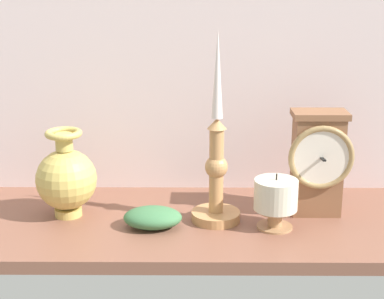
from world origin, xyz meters
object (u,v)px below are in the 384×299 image
(mantel_clock, at_px, (318,162))
(pillar_candle_front, at_px, (276,199))
(brass_vase_bulbous, at_px, (66,178))
(candlestick_tall_left, at_px, (216,169))

(mantel_clock, xyz_separation_m, pillar_candle_front, (-0.09, -0.07, -0.05))
(mantel_clock, height_order, brass_vase_bulbous, mantel_clock)
(candlestick_tall_left, height_order, pillar_candle_front, candlestick_tall_left)
(brass_vase_bulbous, xyz_separation_m, pillar_candle_front, (0.40, -0.06, -0.02))
(mantel_clock, distance_m, brass_vase_bulbous, 0.49)
(candlestick_tall_left, distance_m, brass_vase_bulbous, 0.29)
(mantel_clock, xyz_separation_m, brass_vase_bulbous, (-0.48, -0.01, -0.03))
(mantel_clock, distance_m, pillar_candle_front, 0.12)
(mantel_clock, xyz_separation_m, candlestick_tall_left, (-0.20, -0.04, -0.00))
(candlestick_tall_left, xyz_separation_m, brass_vase_bulbous, (-0.29, 0.02, -0.03))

